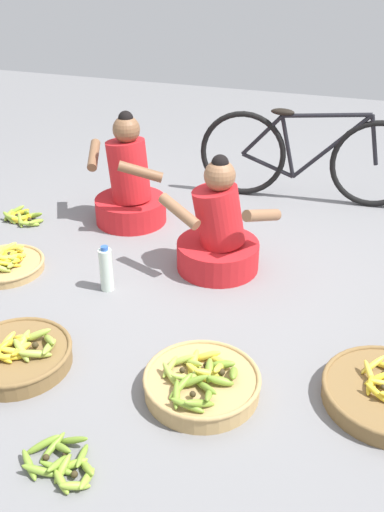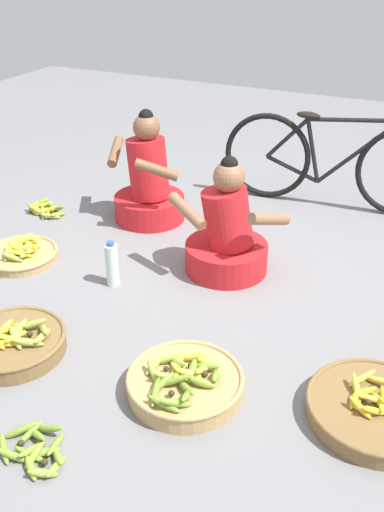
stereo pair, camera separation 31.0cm
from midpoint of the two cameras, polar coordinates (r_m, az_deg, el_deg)
name	(u,v)px [view 1 (the left image)]	position (r m, az deg, el deg)	size (l,w,h in m)	color
ground_plane	(203,291)	(3.44, -1.49, -3.60)	(10.00, 10.00, 0.00)	slate
vendor_woman_front	(219,235)	(3.56, 0.19, 2.07)	(0.73, 0.52, 0.76)	red
vendor_woman_behind	(129,188)	(4.22, -8.35, 6.67)	(0.69, 0.54, 0.82)	red
bicycle_leaning	(307,157)	(4.57, 9.45, 9.61)	(1.70, 0.20, 0.73)	black
banana_basket_near_bicycle	(202,382)	(2.72, -2.37, -12.54)	(0.55, 0.55, 0.17)	tan
banana_basket_back_left	(6,264)	(3.87, -20.16, -0.81)	(0.48, 0.48, 0.14)	tan
banana_basket_front_left	(17,355)	(3.04, -19.80, -9.35)	(0.55, 0.55, 0.17)	brown
loose_bananas_back_center	(62,463)	(2.53, -16.44, -19.20)	(0.36, 0.27, 0.09)	#8CAD38
loose_bananas_mid_left	(22,217)	(4.51, -18.46, 3.64)	(0.35, 0.25, 0.10)	#8CAD38
water_bottle	(106,269)	(3.46, -11.07, -1.38)	(0.08, 0.08, 0.29)	silver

